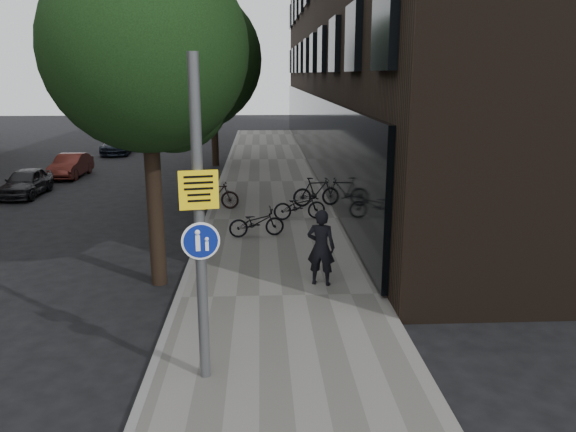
{
  "coord_description": "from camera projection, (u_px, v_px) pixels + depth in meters",
  "views": [
    {
      "loc": [
        -0.19,
        -8.04,
        4.79
      ],
      "look_at": [
        0.35,
        2.93,
        2.0
      ],
      "focal_mm": 35.0,
      "sensor_mm": 36.0,
      "label": 1
    }
  ],
  "objects": [
    {
      "name": "street_tree_far",
      "position": [
        214.0,
        67.0,
        29.03
      ],
      "size": [
        5.0,
        5.0,
        7.8
      ],
      "color": "black",
      "rests_on": "ground"
    },
    {
      "name": "signpost",
      "position": [
        200.0,
        223.0,
        8.33
      ],
      "size": [
        0.57,
        0.17,
        4.97
      ],
      "rotation": [
        0.0,
        0.0,
        0.18
      ],
      "color": "#595B5E",
      "rests_on": "sidewalk"
    },
    {
      "name": "street_tree_mid",
      "position": [
        195.0,
        65.0,
        20.31
      ],
      "size": [
        5.0,
        5.0,
        7.8
      ],
      "color": "black",
      "rests_on": "ground"
    },
    {
      "name": "parked_car_mid",
      "position": [
        71.0,
        166.0,
        26.67
      ],
      "size": [
        1.26,
        3.36,
        1.09
      ],
      "primitive_type": "imported",
      "rotation": [
        0.0,
        0.0,
        -0.03
      ],
      "color": "#501C17",
      "rests_on": "ground"
    },
    {
      "name": "pedestrian",
      "position": [
        321.0,
        247.0,
        12.62
      ],
      "size": [
        0.73,
        0.59,
        1.75
      ],
      "primitive_type": "imported",
      "rotation": [
        0.0,
        0.0,
        2.85
      ],
      "color": "black",
      "rests_on": "sidewalk"
    },
    {
      "name": "sidewalk",
      "position": [
        274.0,
        220.0,
        18.65
      ],
      "size": [
        4.5,
        60.0,
        0.12
      ],
      "primitive_type": "cube",
      "color": "slate",
      "rests_on": "ground"
    },
    {
      "name": "parked_car_near",
      "position": [
        26.0,
        182.0,
        22.54
      ],
      "size": [
        1.32,
        3.26,
        1.11
      ],
      "primitive_type": "imported",
      "rotation": [
        0.0,
        0.0,
        0.0
      ],
      "color": "black",
      "rests_on": "ground"
    },
    {
      "name": "parked_bike_facade_near",
      "position": [
        299.0,
        206.0,
        18.44
      ],
      "size": [
        1.8,
        0.84,
        0.91
      ],
      "primitive_type": "imported",
      "rotation": [
        0.0,
        0.0,
        1.71
      ],
      "color": "black",
      "rests_on": "sidewalk"
    },
    {
      "name": "curb_edge",
      "position": [
        206.0,
        221.0,
        18.54
      ],
      "size": [
        0.15,
        60.0,
        0.13
      ],
      "primitive_type": "cube",
      "color": "slate",
      "rests_on": "ground"
    },
    {
      "name": "street_tree_near",
      "position": [
        151.0,
        59.0,
        12.09
      ],
      "size": [
        4.4,
        4.4,
        7.5
      ],
      "color": "black",
      "rests_on": "ground"
    },
    {
      "name": "parked_car_far",
      "position": [
        118.0,
        144.0,
        34.53
      ],
      "size": [
        1.89,
        4.2,
        1.19
      ],
      "primitive_type": "imported",
      "rotation": [
        0.0,
        0.0,
        0.05
      ],
      "color": "black",
      "rests_on": "ground"
    },
    {
      "name": "parked_bike_curb_near",
      "position": [
        257.0,
        222.0,
        16.5
      ],
      "size": [
        1.71,
        0.84,
        0.86
      ],
      "primitive_type": "imported",
      "rotation": [
        0.0,
        0.0,
        1.74
      ],
      "color": "black",
      "rests_on": "sidewalk"
    },
    {
      "name": "ground",
      "position": [
        275.0,
        382.0,
        8.97
      ],
      "size": [
        120.0,
        120.0,
        0.0
      ],
      "primitive_type": "plane",
      "color": "black",
      "rests_on": "ground"
    },
    {
      "name": "parked_bike_facade_far",
      "position": [
        317.0,
        192.0,
        20.27
      ],
      "size": [
        1.82,
        0.79,
        1.06
      ],
      "primitive_type": "imported",
      "rotation": [
        0.0,
        0.0,
        1.74
      ],
      "color": "black",
      "rests_on": "sidewalk"
    },
    {
      "name": "parked_bike_curb_far",
      "position": [
        216.0,
        195.0,
        19.88
      ],
      "size": [
        1.7,
        0.61,
        1.0
      ],
      "primitive_type": "imported",
      "rotation": [
        0.0,
        0.0,
        1.48
      ],
      "color": "black",
      "rests_on": "sidewalk"
    }
  ]
}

